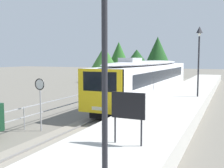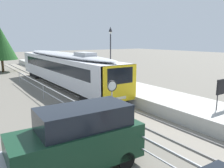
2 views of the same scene
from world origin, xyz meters
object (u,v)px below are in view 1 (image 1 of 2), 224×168
platform_lamp_near_end (104,19)px  platform_notice_board (128,107)px  commuter_train (149,77)px  speed_limit_sign (40,91)px  platform_lamp_mid_platform (199,48)px

platform_lamp_near_end → platform_notice_board: platform_lamp_near_end is taller
platform_lamp_near_end → commuter_train: bearing=103.4°
commuter_train → platform_lamp_near_end: platform_lamp_near_end is taller
platform_lamp_near_end → speed_limit_sign: (-6.80, 6.38, -2.50)m
commuter_train → platform_lamp_mid_platform: bearing=-25.7°
speed_limit_sign → platform_notice_board: bearing=-24.9°
platform_lamp_near_end → speed_limit_sign: platform_lamp_near_end is taller
commuter_train → speed_limit_sign: (-2.29, -12.48, -0.02)m
platform_lamp_near_end → platform_lamp_mid_platform: 16.69m
speed_limit_sign → platform_lamp_mid_platform: bearing=56.6°
platform_lamp_near_end → platform_lamp_mid_platform: size_ratio=1.00×
platform_lamp_near_end → platform_lamp_mid_platform: bearing=90.0°
platform_lamp_mid_platform → speed_limit_sign: platform_lamp_mid_platform is taller
platform_lamp_near_end → speed_limit_sign: bearing=136.8°
platform_lamp_near_end → speed_limit_sign: size_ratio=1.91×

